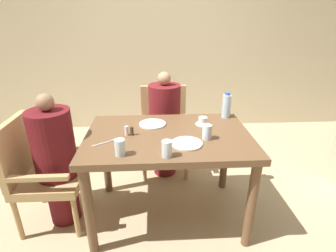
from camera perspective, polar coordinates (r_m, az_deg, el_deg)
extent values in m
plane|color=tan|center=(2.45, 0.06, -18.43)|extent=(16.00, 16.00, 0.00)
cube|color=beige|center=(3.86, -1.75, 19.86)|extent=(8.00, 0.06, 2.80)
cube|color=brown|center=(2.03, 0.07, -2.42)|extent=(1.27, 0.85, 0.05)
cylinder|color=brown|center=(1.99, -16.86, -17.49)|extent=(0.07, 0.07, 0.72)
cylinder|color=brown|center=(2.05, 17.63, -16.23)|extent=(0.07, 0.07, 0.72)
cylinder|color=brown|center=(2.57, -13.37, -6.92)|extent=(0.07, 0.07, 0.72)
cylinder|color=brown|center=(2.62, 12.30, -6.24)|extent=(0.07, 0.07, 0.72)
cube|color=tan|center=(2.35, -23.93, -10.33)|extent=(0.50, 0.50, 0.07)
cube|color=tan|center=(2.32, -30.28, -4.45)|extent=(0.05, 0.50, 0.47)
cube|color=tan|center=(2.46, -22.80, -4.41)|extent=(0.45, 0.04, 0.04)
cube|color=tan|center=(2.09, -26.65, -10.13)|extent=(0.45, 0.04, 0.04)
cylinder|color=tan|center=(2.57, -16.89, -11.95)|extent=(0.04, 0.04, 0.37)
cylinder|color=tan|center=(2.24, -19.39, -18.29)|extent=(0.04, 0.04, 0.37)
cylinder|color=tan|center=(2.71, -26.05, -11.54)|extent=(0.04, 0.04, 0.37)
cylinder|color=tan|center=(2.40, -29.89, -17.30)|extent=(0.04, 0.04, 0.37)
cylinder|color=#5B1419|center=(2.43, -21.85, -14.05)|extent=(0.24, 0.24, 0.44)
cylinder|color=#5B1419|center=(2.18, -23.74, -3.64)|extent=(0.32, 0.32, 0.54)
sphere|color=#997051|center=(2.07, -25.22, 4.70)|extent=(0.13, 0.13, 0.13)
cube|color=tan|center=(2.84, -0.78, -2.26)|extent=(0.50, 0.50, 0.07)
cube|color=tan|center=(2.95, -1.00, 4.36)|extent=(0.50, 0.05, 0.47)
cube|color=tan|center=(2.79, 3.88, 0.73)|extent=(0.04, 0.45, 0.04)
cube|color=tan|center=(2.77, -5.51, 0.53)|extent=(0.04, 0.45, 0.04)
cylinder|color=tan|center=(2.77, 4.00, -8.22)|extent=(0.04, 0.04, 0.37)
cylinder|color=tan|center=(2.75, -5.15, -8.47)|extent=(0.04, 0.04, 0.37)
cylinder|color=tan|center=(3.14, 3.05, -4.09)|extent=(0.04, 0.04, 0.37)
cylinder|color=tan|center=(3.13, -4.93, -4.28)|extent=(0.04, 0.04, 0.37)
cylinder|color=maroon|center=(2.87, -0.71, -6.12)|extent=(0.24, 0.24, 0.44)
cylinder|color=maroon|center=(2.66, -0.76, 3.20)|extent=(0.32, 0.32, 0.55)
sphere|color=tan|center=(2.56, -0.80, 10.31)|extent=(0.13, 0.13, 0.13)
cylinder|color=white|center=(2.19, -3.41, 0.45)|extent=(0.22, 0.22, 0.01)
cylinder|color=white|center=(1.87, 4.11, -3.80)|extent=(0.22, 0.22, 0.01)
cylinder|color=white|center=(2.21, 7.54, 0.44)|extent=(0.12, 0.12, 0.01)
cylinder|color=white|center=(2.20, 7.58, 1.21)|extent=(0.07, 0.07, 0.06)
cylinder|color=silver|center=(2.37, 12.62, 4.23)|extent=(0.08, 0.08, 0.20)
cylinder|color=#3359B2|center=(2.34, 12.86, 6.85)|extent=(0.04, 0.04, 0.02)
cylinder|color=silver|center=(1.94, 8.49, -1.30)|extent=(0.07, 0.07, 0.11)
cylinder|color=silver|center=(1.68, -0.24, -4.99)|extent=(0.07, 0.07, 0.11)
cylinder|color=silver|center=(1.73, -10.42, -4.61)|extent=(0.07, 0.07, 0.11)
cylinder|color=white|center=(2.01, -9.01, -1.02)|extent=(0.03, 0.03, 0.07)
cylinder|color=#4C3D2D|center=(2.01, -7.90, -1.04)|extent=(0.03, 0.03, 0.07)
cube|color=silver|center=(1.93, -13.96, -3.65)|extent=(0.14, 0.10, 0.00)
cube|color=silver|center=(1.96, -11.75, -3.02)|extent=(0.04, 0.04, 0.00)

